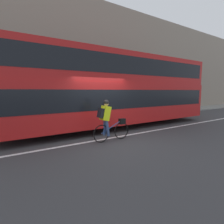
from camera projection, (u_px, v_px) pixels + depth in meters
The scene contains 6 objects.
ground_plane at pixel (110, 139), 7.04m from camera, with size 80.00×80.00×0.00m, color #38383A.
road_center_line at pixel (108, 138), 7.16m from camera, with size 50.00×0.14×0.01m, color silver.
sidewalk_curb at pixel (68, 120), 11.23m from camera, with size 60.00×2.28×0.10m.
building_facade at pixel (60, 55), 11.79m from camera, with size 60.00×0.30×8.64m.
bus at pixel (118, 87), 9.29m from camera, with size 11.58×2.45×3.81m.
cyclist_on_bike at pixel (108, 119), 6.67m from camera, with size 1.62×0.32×1.62m.
Camera 1 is at (-3.64, -5.81, 1.95)m, focal length 28.00 mm.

